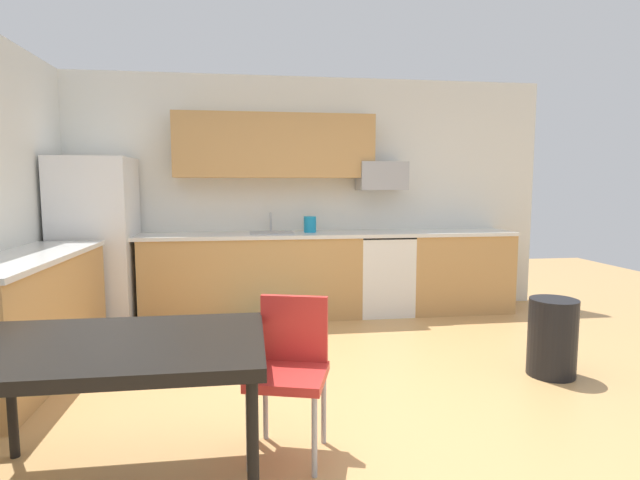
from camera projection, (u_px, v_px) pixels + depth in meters
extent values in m
plane|color=tan|center=(341.00, 401.00, 3.41)|extent=(12.00, 12.00, 0.00)
cube|color=silver|center=(300.00, 195.00, 5.87)|extent=(5.80, 0.10, 2.70)
cube|color=tan|center=(253.00, 277.00, 5.54)|extent=(2.36, 0.60, 0.90)
cube|color=tan|center=(456.00, 272.00, 5.87)|extent=(1.19, 0.60, 0.90)
cube|color=tan|center=(27.00, 319.00, 3.82)|extent=(0.60, 2.00, 0.90)
cube|color=silver|center=(304.00, 235.00, 5.57)|extent=(4.80, 0.64, 0.04)
cube|color=silver|center=(23.00, 258.00, 3.77)|extent=(0.64, 2.00, 0.04)
cube|color=tan|center=(275.00, 146.00, 5.55)|extent=(2.20, 0.34, 0.70)
cube|color=white|center=(96.00, 242.00, 5.19)|extent=(0.76, 0.70, 1.75)
cube|color=white|center=(382.00, 275.00, 5.75)|extent=(0.60, 0.60, 0.88)
cube|color=black|center=(383.00, 236.00, 5.70)|extent=(0.60, 0.60, 0.03)
cube|color=#9EA0A5|center=(382.00, 176.00, 5.72)|extent=(0.54, 0.36, 0.32)
cube|color=#A5A8AD|center=(272.00, 239.00, 5.52)|extent=(0.48, 0.40, 0.14)
cylinder|color=#B2B5BA|center=(271.00, 223.00, 5.68)|extent=(0.02, 0.02, 0.24)
cube|color=black|center=(114.00, 348.00, 2.34)|extent=(1.40, 0.90, 0.06)
cylinder|color=black|center=(253.00, 457.00, 2.09)|extent=(0.05, 0.05, 0.68)
cylinder|color=black|center=(11.00, 397.00, 2.68)|extent=(0.05, 0.05, 0.68)
cylinder|color=black|center=(252.00, 384.00, 2.85)|extent=(0.05, 0.05, 0.68)
cube|color=red|center=(288.00, 376.00, 2.67)|extent=(0.50, 0.50, 0.05)
cube|color=red|center=(294.00, 330.00, 2.83)|extent=(0.38, 0.15, 0.40)
cylinder|color=#B2B2B7|center=(249.00, 432.00, 2.55)|extent=(0.03, 0.03, 0.42)
cylinder|color=#B2B2B7|center=(314.00, 437.00, 2.50)|extent=(0.03, 0.03, 0.42)
cylinder|color=#B2B2B7|center=(266.00, 403.00, 2.89)|extent=(0.03, 0.03, 0.42)
cylinder|color=#B2B2B7|center=(324.00, 407.00, 2.84)|extent=(0.03, 0.03, 0.42)
cylinder|color=black|center=(552.00, 337.00, 3.85)|extent=(0.36, 0.36, 0.60)
cube|color=#198CBF|center=(270.00, 333.00, 4.97)|extent=(0.70, 0.50, 0.01)
cylinder|color=#198CBF|center=(310.00, 225.00, 5.62)|extent=(0.14, 0.14, 0.20)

